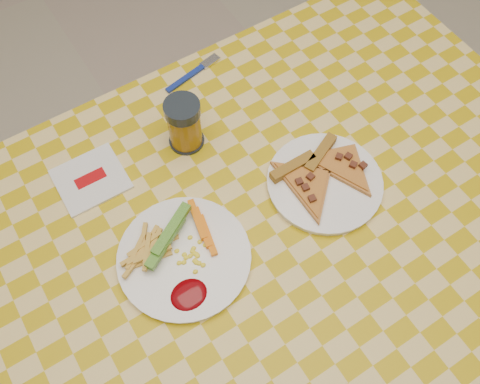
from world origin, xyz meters
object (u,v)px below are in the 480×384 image
at_px(plate_right, 324,183).
at_px(plate_left, 184,258).
at_px(table, 265,236).
at_px(drink_glass, 184,124).

bearing_deg(plate_right, plate_left, 178.21).
relative_size(plate_left, plate_right, 1.07).
height_order(plate_left, plate_right, same).
distance_m(table, plate_right, 0.16).
height_order(table, drink_glass, drink_glass).
relative_size(table, plate_left, 5.39).
distance_m(plate_left, drink_glass, 0.27).
xyz_separation_m(table, drink_glass, (-0.04, 0.24, 0.13)).
xyz_separation_m(table, plate_right, (0.14, 0.00, 0.08)).
distance_m(table, drink_glass, 0.27).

